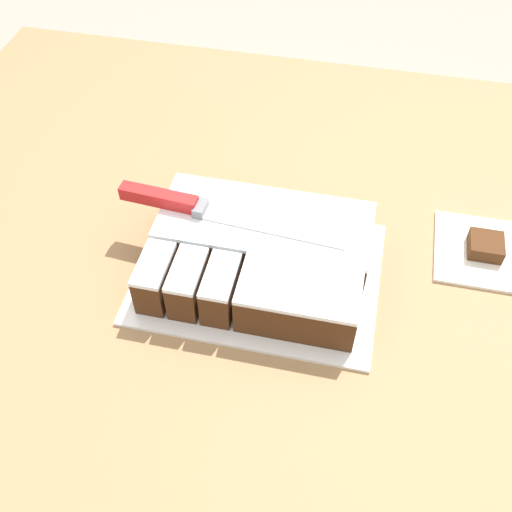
% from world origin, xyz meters
% --- Properties ---
extents(ground_plane, '(8.00, 8.00, 0.00)m').
position_xyz_m(ground_plane, '(0.00, 0.00, 0.00)').
color(ground_plane, '#9E9384').
extents(countertop, '(1.40, 1.10, 0.89)m').
position_xyz_m(countertop, '(0.00, 0.00, 0.45)').
color(countertop, '#936D47').
rests_on(countertop, ground_plane).
extents(cake_board, '(0.37, 0.28, 0.01)m').
position_xyz_m(cake_board, '(-0.00, -0.06, 0.90)').
color(cake_board, white).
rests_on(cake_board, countertop).
extents(cake, '(0.32, 0.23, 0.07)m').
position_xyz_m(cake, '(-0.00, -0.06, 0.93)').
color(cake, '#472814').
rests_on(cake, cake_board).
extents(knife, '(0.35, 0.05, 0.02)m').
position_xyz_m(knife, '(-0.12, -0.02, 0.98)').
color(knife, silver).
rests_on(knife, cake).
extents(paper_napkin, '(0.15, 0.15, 0.01)m').
position_xyz_m(paper_napkin, '(0.34, 0.05, 0.90)').
color(paper_napkin, white).
rests_on(paper_napkin, countertop).
extents(brownie, '(0.05, 0.05, 0.02)m').
position_xyz_m(brownie, '(0.34, 0.05, 0.91)').
color(brownie, '#472814').
rests_on(brownie, paper_napkin).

